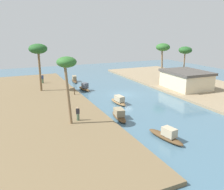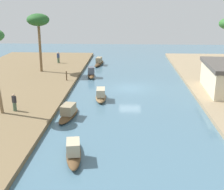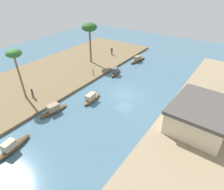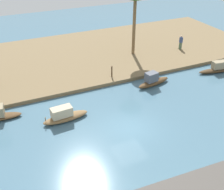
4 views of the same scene
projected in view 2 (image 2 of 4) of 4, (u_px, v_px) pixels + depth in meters
The scene contains 11 objects.
river_water at pixel (130, 88), 35.18m from camera, with size 74.51×74.51×0.00m, color #476B7F.
riverbank_left at pixel (7, 85), 35.81m from camera, with size 45.21×15.73×0.36m, color brown.
sampan_upstream_small at pixel (101, 95), 31.04m from camera, with size 3.79×1.31×1.25m.
sampan_with_tall_canopy at pixel (73, 151), 19.55m from camera, with size 4.44×1.70×1.34m.
sampan_near_left_bank at pixel (68, 113), 26.32m from camera, with size 4.22×1.65×1.20m.
sampan_midstream at pixel (99, 62), 47.86m from camera, with size 5.00×1.57×1.24m.
sampan_foreground at pixel (91, 73), 40.20m from camera, with size 3.78×1.49×1.43m.
person_on_near_bank at pixel (58, 58), 47.54m from camera, with size 0.40×0.42×1.72m.
person_by_mooring at pixel (14, 103), 26.82m from camera, with size 0.44×0.44×1.59m.
mooring_post at pixel (66, 76), 37.16m from camera, with size 0.14×0.14×1.15m, color #4C3823.
palm_tree_left_near at pixel (38, 21), 40.05m from camera, with size 2.98×2.98×7.84m.
Camera 2 is at (33.85, -0.48, 9.83)m, focal length 48.27 mm.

